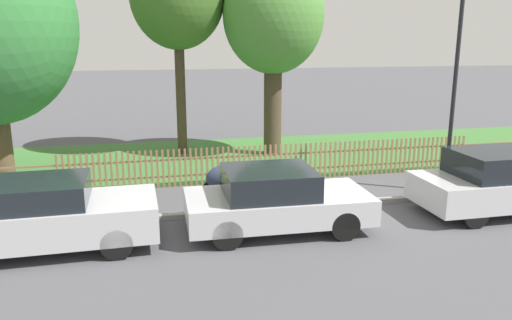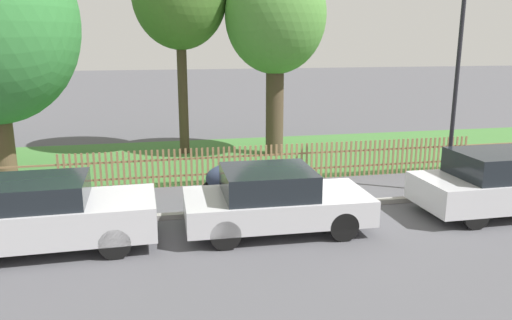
# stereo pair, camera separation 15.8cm
# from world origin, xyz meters

# --- Properties ---
(ground_plane) EXTENTS (120.00, 120.00, 0.00)m
(ground_plane) POSITION_xyz_m (0.00, 0.00, 0.00)
(ground_plane) COLOR #4C4C51
(kerb_stone) EXTENTS (36.68, 0.20, 0.12)m
(kerb_stone) POSITION_xyz_m (0.00, 0.10, 0.06)
(kerb_stone) COLOR gray
(kerb_stone) RESTS_ON ground
(grass_strip) EXTENTS (36.68, 6.59, 0.01)m
(grass_strip) POSITION_xyz_m (0.00, 6.02, 0.01)
(grass_strip) COLOR #3D7033
(grass_strip) RESTS_ON ground
(park_fence) EXTENTS (36.68, 0.05, 1.10)m
(park_fence) POSITION_xyz_m (0.00, 2.74, 0.55)
(park_fence) COLOR olive
(park_fence) RESTS_ON ground
(parked_car_silver_hatchback) EXTENTS (4.29, 1.87, 1.44)m
(parked_car_silver_hatchback) POSITION_xyz_m (-5.80, -1.11, 0.73)
(parked_car_silver_hatchback) COLOR #BCBCC1
(parked_car_silver_hatchback) RESTS_ON ground
(parked_car_black_saloon) EXTENTS (4.03, 1.98, 1.39)m
(parked_car_black_saloon) POSITION_xyz_m (-1.10, -1.09, 0.70)
(parked_car_black_saloon) COLOR #BCBCC1
(parked_car_black_saloon) RESTS_ON ground
(parked_car_navy_estate) EXTENTS (4.21, 1.81, 1.52)m
(parked_car_navy_estate) POSITION_xyz_m (4.52, -1.14, 0.76)
(parked_car_navy_estate) COLOR #BCBCC1
(parked_car_navy_estate) RESTS_ON ground
(covered_motorcycle) EXTENTS (1.83, 0.85, 1.05)m
(covered_motorcycle) POSITION_xyz_m (-1.50, 1.06, 0.64)
(covered_motorcycle) COLOR black
(covered_motorcycle) RESTS_ON ground
(tree_far_left) EXTENTS (3.49, 3.49, 6.91)m
(tree_far_left) POSITION_xyz_m (0.72, 6.14, 4.81)
(tree_far_left) COLOR #473828
(tree_far_left) RESTS_ON ground
(street_lamp) EXTENTS (0.20, 0.79, 5.79)m
(street_lamp) POSITION_xyz_m (4.23, 0.56, 3.63)
(street_lamp) COLOR black
(street_lamp) RESTS_ON ground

